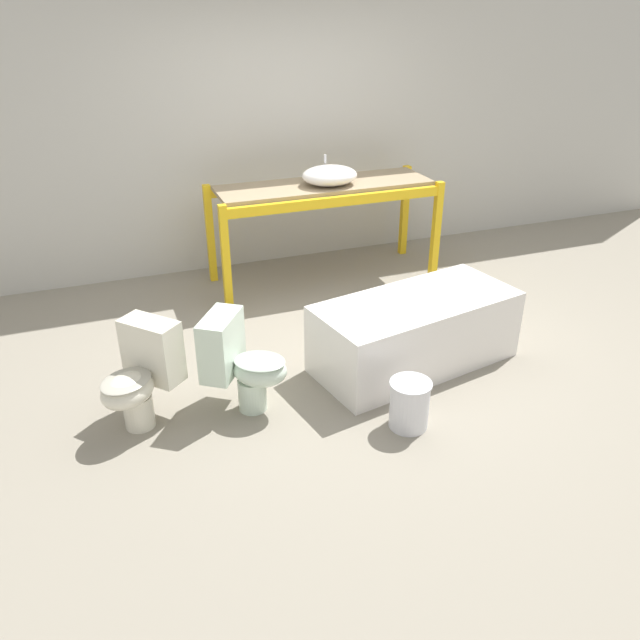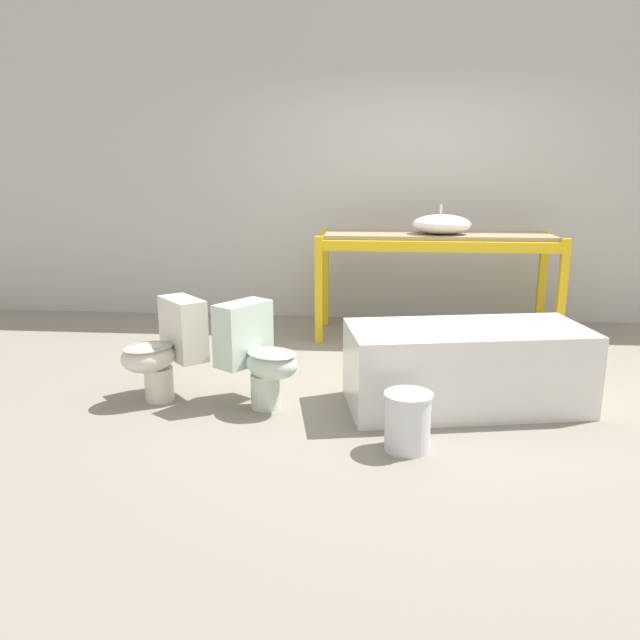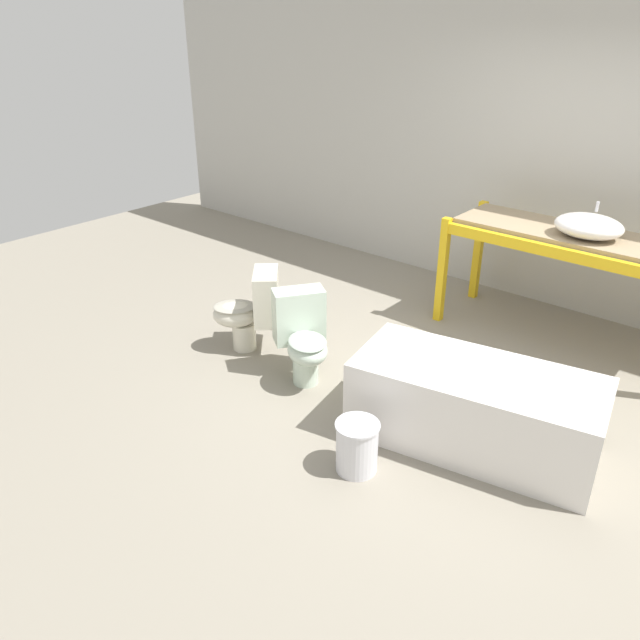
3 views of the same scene
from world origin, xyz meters
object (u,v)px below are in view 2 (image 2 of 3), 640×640
at_px(sink_basin, 442,224).
at_px(toilet_far, 167,346).
at_px(toilet_near, 257,352).
at_px(bucket_white, 408,420).
at_px(bathtub_main, 466,361).

distance_m(sink_basin, toilet_far, 2.77).
distance_m(toilet_near, toilet_far, 0.65).
bearing_deg(bucket_white, toilet_far, 157.31).
bearing_deg(toilet_far, bathtub_main, 48.89).
relative_size(sink_basin, toilet_far, 0.76).
xyz_separation_m(bathtub_main, bucket_white, (-0.41, -0.71, -0.14)).
xyz_separation_m(toilet_far, bucket_white, (1.62, -0.68, -0.20)).
bearing_deg(toilet_near, toilet_far, 117.44).
height_order(toilet_near, bucket_white, toilet_near).
bearing_deg(toilet_far, toilet_near, 41.02).
bearing_deg(sink_basin, toilet_near, -126.40).
distance_m(bathtub_main, toilet_far, 2.03).
distance_m(sink_basin, toilet_near, 2.40).
xyz_separation_m(sink_basin, toilet_far, (-2.01, -1.77, -0.69)).
xyz_separation_m(bathtub_main, toilet_far, (-2.03, -0.03, 0.06)).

